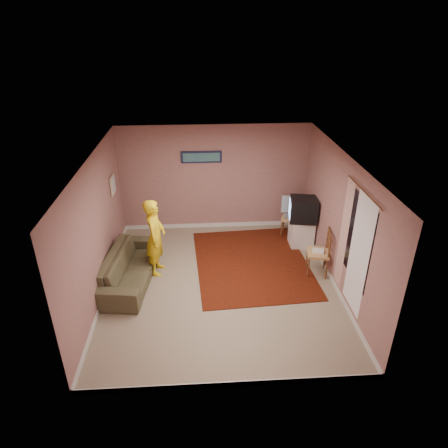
{
  "coord_description": "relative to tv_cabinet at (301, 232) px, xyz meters",
  "views": [
    {
      "loc": [
        -0.36,
        -6.51,
        4.71
      ],
      "look_at": [
        0.11,
        0.6,
        1.04
      ],
      "focal_mm": 32.0,
      "sensor_mm": 36.0,
      "label": 1
    }
  ],
  "objects": [
    {
      "name": "person",
      "position": [
        -3.23,
        -0.89,
        0.49
      ],
      "size": [
        0.46,
        0.63,
        1.63
      ],
      "primitive_type": "imported",
      "rotation": [
        0.0,
        0.0,
        1.45
      ],
      "color": "yellow",
      "rests_on": "ground"
    },
    {
      "name": "baseboard_back",
      "position": [
        -1.95,
        1.04,
        -0.28
      ],
      "size": [
        4.5,
        0.02,
        0.1
      ],
      "primitive_type": "cube",
      "color": "silver",
      "rests_on": "ground"
    },
    {
      "name": "picture_back",
      "position": [
        -2.25,
        1.02,
        1.52
      ],
      "size": [
        0.95,
        0.04,
        0.28
      ],
      "color": "#121634",
      "rests_on": "wall_back"
    },
    {
      "name": "wall_front",
      "position": [
        -1.95,
        -3.95,
        0.97
      ],
      "size": [
        4.5,
        0.02,
        2.6
      ],
      "primitive_type": "cube",
      "color": "#9D6767",
      "rests_on": "ground"
    },
    {
      "name": "wall_back",
      "position": [
        -1.95,
        1.05,
        0.97
      ],
      "size": [
        4.5,
        0.02,
        2.6
      ],
      "primitive_type": "cube",
      "color": "#9D6767",
      "rests_on": "ground"
    },
    {
      "name": "chair_b",
      "position": [
        0.05,
        -1.17,
        0.28
      ],
      "size": [
        0.5,
        0.52,
        0.54
      ],
      "rotation": [
        0.0,
        0.0,
        -1.76
      ],
      "color": "tan",
      "rests_on": "ground"
    },
    {
      "name": "picture_left",
      "position": [
        -4.17,
        0.15,
        1.22
      ],
      "size": [
        0.04,
        0.38,
        0.42
      ],
      "color": "#C7AD89",
      "rests_on": "wall_left"
    },
    {
      "name": "window",
      "position": [
        0.29,
        -2.35,
        1.12
      ],
      "size": [
        0.01,
        1.1,
        1.5
      ],
      "primitive_type": "cube",
      "color": "black",
      "rests_on": "wall_right"
    },
    {
      "name": "chair_a",
      "position": [
        -0.15,
        0.51,
        0.23
      ],
      "size": [
        0.52,
        0.51,
        0.5
      ],
      "rotation": [
        0.0,
        0.0,
        -0.34
      ],
      "color": "tan",
      "rests_on": "ground"
    },
    {
      "name": "baseboard_front",
      "position": [
        -1.95,
        -3.94,
        -0.28
      ],
      "size": [
        4.5,
        0.02,
        0.1
      ],
      "primitive_type": "cube",
      "color": "silver",
      "rests_on": "ground"
    },
    {
      "name": "area_rug",
      "position": [
        -1.23,
        -0.71,
        -0.32
      ],
      "size": [
        2.54,
        3.09,
        0.02
      ],
      "primitive_type": "cube",
      "rotation": [
        0.0,
        0.0,
        0.06
      ],
      "color": "black",
      "rests_on": "ground"
    },
    {
      "name": "wall_right",
      "position": [
        0.3,
        -1.45,
        0.97
      ],
      "size": [
        0.02,
        5.0,
        2.6
      ],
      "primitive_type": "cube",
      "color": "#9D6767",
      "rests_on": "ground"
    },
    {
      "name": "curtain_rod",
      "position": [
        0.25,
        -2.35,
        1.99
      ],
      "size": [
        0.02,
        1.4,
        0.02
      ],
      "primitive_type": "cylinder",
      "rotation": [
        1.57,
        0.0,
        0.0
      ],
      "color": "brown",
      "rests_on": "wall_right"
    },
    {
      "name": "tv_cabinet",
      "position": [
        0.0,
        0.0,
        0.0
      ],
      "size": [
        0.51,
        0.47,
        0.65
      ],
      "primitive_type": "cube",
      "color": "silver",
      "rests_on": "ground"
    },
    {
      "name": "curtain_floral",
      "position": [
        0.26,
        -1.8,
        0.92
      ],
      "size": [
        0.01,
        0.35,
        2.1
      ],
      "primitive_type": "cube",
      "color": "beige",
      "rests_on": "wall_right"
    },
    {
      "name": "sofa",
      "position": [
        -3.75,
        -1.18,
        -0.01
      ],
      "size": [
        1.08,
        2.22,
        0.62
      ],
      "primitive_type": "imported",
      "rotation": [
        0.0,
        0.0,
        1.45
      ],
      "color": "brown",
      "rests_on": "ground"
    },
    {
      "name": "dvd_player",
      "position": [
        -0.15,
        0.51,
        0.17
      ],
      "size": [
        0.35,
        0.28,
        0.05
      ],
      "primitive_type": "cube",
      "rotation": [
        0.0,
        0.0,
        -0.16
      ],
      "color": "#AAA9AE",
      "rests_on": "chair_a"
    },
    {
      "name": "crt_tv",
      "position": [
        -0.01,
        0.0,
        0.59
      ],
      "size": [
        0.69,
        0.64,
        0.52
      ],
      "rotation": [
        0.0,
        0.0,
        -0.17
      ],
      "color": "black",
      "rests_on": "tv_cabinet"
    },
    {
      "name": "wall_left",
      "position": [
        -4.2,
        -1.45,
        0.97
      ],
      "size": [
        0.02,
        5.0,
        2.6
      ],
      "primitive_type": "cube",
      "color": "#9D6767",
      "rests_on": "ground"
    },
    {
      "name": "baseboard_right",
      "position": [
        0.29,
        -1.45,
        -0.28
      ],
      "size": [
        0.02,
        5.0,
        0.1
      ],
      "primitive_type": "cube",
      "color": "silver",
      "rests_on": "ground"
    },
    {
      "name": "ground",
      "position": [
        -1.95,
        -1.45,
        -0.33
      ],
      "size": [
        5.0,
        5.0,
        0.0
      ],
      "primitive_type": "plane",
      "color": "gray",
      "rests_on": "ground"
    },
    {
      "name": "baseboard_left",
      "position": [
        -4.19,
        -1.45,
        -0.28
      ],
      "size": [
        0.02,
        5.0,
        0.1
      ],
      "primitive_type": "cube",
      "color": "silver",
      "rests_on": "ground"
    },
    {
      "name": "curtain_sheer",
      "position": [
        0.28,
        -2.5,
        0.92
      ],
      "size": [
        0.01,
        0.75,
        2.1
      ],
      "primitive_type": "cube",
      "color": "white",
      "rests_on": "wall_right"
    },
    {
      "name": "blue_throw",
      "position": [
        -0.15,
        0.7,
        0.41
      ],
      "size": [
        0.41,
        0.05,
        0.43
      ],
      "primitive_type": "cube",
      "color": "#93C4F1",
      "rests_on": "chair_a"
    },
    {
      "name": "game_console",
      "position": [
        0.05,
        -1.17,
        0.2
      ],
      "size": [
        0.25,
        0.21,
        0.05
      ],
      "primitive_type": "cube",
      "rotation": [
        0.0,
        0.0,
        -0.25
      ],
      "color": "white",
      "rests_on": "chair_b"
    },
    {
      "name": "ceiling",
      "position": [
        -1.95,
        -1.45,
        2.27
      ],
      "size": [
        4.5,
        5.0,
        0.02
      ],
      "primitive_type": "cube",
      "color": "silver",
      "rests_on": "wall_back"
    }
  ]
}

